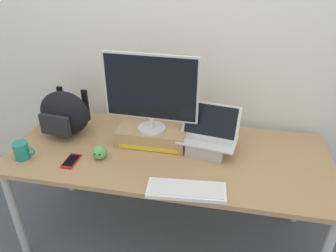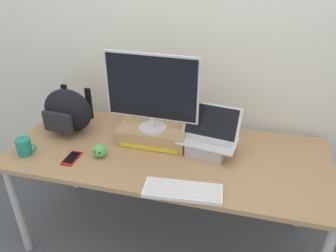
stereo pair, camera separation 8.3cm
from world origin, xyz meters
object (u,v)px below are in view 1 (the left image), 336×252
object	(u,v)px
open_laptop	(208,142)
messenger_backpack	(64,113)
coffee_mug	(22,151)
external_keyboard	(186,190)
toner_box_yellow	(152,136)
cell_phone	(71,161)
plush_toy	(100,152)
desktop_monitor	(151,91)

from	to	relation	value
open_laptop	messenger_backpack	bearing A→B (deg)	-173.53
messenger_backpack	coffee_mug	world-z (taller)	messenger_backpack
messenger_backpack	external_keyboard	bearing A→B (deg)	-20.92
toner_box_yellow	coffee_mug	distance (m)	0.77
coffee_mug	cell_phone	size ratio (longest dim) A/B	0.92
toner_box_yellow	open_laptop	xyz separation A→B (m)	(0.35, -0.02, 0.01)
messenger_backpack	toner_box_yellow	bearing A→B (deg)	4.63
cell_phone	external_keyboard	bearing A→B (deg)	-9.37
open_laptop	coffee_mug	size ratio (longest dim) A/B	2.83
toner_box_yellow	external_keyboard	size ratio (longest dim) A/B	1.03
messenger_backpack	cell_phone	world-z (taller)	messenger_backpack
external_keyboard	plush_toy	size ratio (longest dim) A/B	5.00
toner_box_yellow	external_keyboard	bearing A→B (deg)	-56.19
open_laptop	toner_box_yellow	bearing A→B (deg)	-175.19
toner_box_yellow	coffee_mug	world-z (taller)	coffee_mug
coffee_mug	cell_phone	bearing A→B (deg)	3.59
desktop_monitor	external_keyboard	distance (m)	0.61
toner_box_yellow	desktop_monitor	distance (m)	0.30
messenger_backpack	plush_toy	xyz separation A→B (m)	(0.32, -0.24, -0.10)
toner_box_yellow	plush_toy	distance (m)	0.34
open_laptop	coffee_mug	xyz separation A→B (m)	(-1.05, -0.29, -0.01)
toner_box_yellow	messenger_backpack	bearing A→B (deg)	179.05
desktop_monitor	coffee_mug	world-z (taller)	desktop_monitor
open_laptop	plush_toy	world-z (taller)	open_laptop
toner_box_yellow	cell_phone	distance (m)	0.51
messenger_backpack	open_laptop	bearing A→B (deg)	3.62
desktop_monitor	open_laptop	size ratio (longest dim) A/B	1.54
open_laptop	external_keyboard	world-z (taller)	open_laptop
desktop_monitor	plush_toy	size ratio (longest dim) A/B	6.84
toner_box_yellow	cell_phone	world-z (taller)	toner_box_yellow
desktop_monitor	cell_phone	size ratio (longest dim) A/B	3.98
toner_box_yellow	external_keyboard	world-z (taller)	toner_box_yellow
toner_box_yellow	plush_toy	xyz separation A→B (m)	(-0.26, -0.23, -0.01)
external_keyboard	plush_toy	bearing A→B (deg)	155.35
messenger_backpack	desktop_monitor	bearing A→B (deg)	4.50
desktop_monitor	open_laptop	bearing A→B (deg)	-1.84
toner_box_yellow	open_laptop	bearing A→B (deg)	-3.61
messenger_backpack	plush_toy	distance (m)	0.42
desktop_monitor	external_keyboard	xyz separation A→B (m)	(0.28, -0.42, -0.34)
desktop_monitor	cell_phone	xyz separation A→B (m)	(-0.41, -0.29, -0.35)
desktop_monitor	messenger_backpack	size ratio (longest dim) A/B	1.60
cell_phone	coffee_mug	bearing A→B (deg)	-175.45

